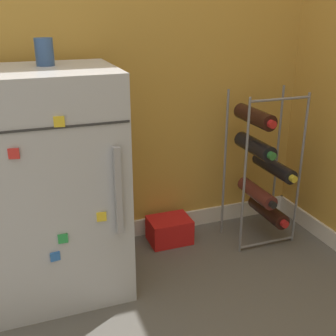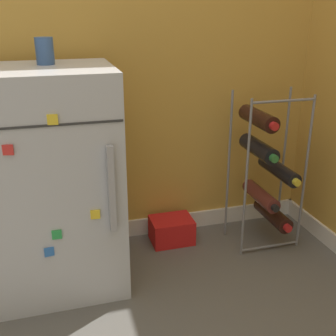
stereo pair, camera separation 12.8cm
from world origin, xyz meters
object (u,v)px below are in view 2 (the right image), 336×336
(mini_fridge, at_px, (51,182))
(fridge_top_cup, at_px, (45,51))
(wine_rack, at_px, (266,171))
(soda_box, at_px, (172,230))

(mini_fridge, height_order, fridge_top_cup, fridge_top_cup)
(mini_fridge, bearing_deg, wine_rack, 2.87)
(soda_box, xyz_separation_m, fridge_top_cup, (-0.54, -0.10, 0.92))
(mini_fridge, relative_size, wine_rack, 1.20)
(mini_fridge, bearing_deg, soda_box, 16.57)
(wine_rack, xyz_separation_m, soda_box, (-0.45, 0.12, -0.32))
(fridge_top_cup, bearing_deg, wine_rack, -0.84)
(mini_fridge, xyz_separation_m, soda_box, (0.57, 0.17, -0.40))
(fridge_top_cup, bearing_deg, mini_fridge, -113.01)
(soda_box, height_order, fridge_top_cup, fridge_top_cup)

